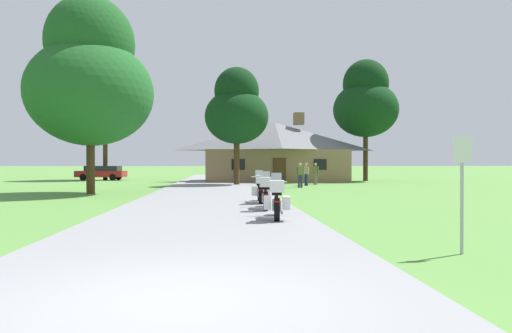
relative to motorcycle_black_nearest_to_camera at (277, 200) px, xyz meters
name	(u,v)px	position (x,y,z in m)	size (l,w,h in m)	color
ground_plane	(212,193)	(-2.11, 12.57, -0.61)	(500.00, 500.00, 0.00)	#56893D
asphalt_driveway	(211,195)	(-2.11, 10.57, -0.58)	(6.40, 80.00, 0.06)	gray
motorcycle_black_nearest_to_camera	(277,200)	(0.00, 0.00, 0.00)	(0.86, 2.08, 1.30)	black
motorcycle_yellow_second_in_row	(266,193)	(-0.03, 2.86, 0.01)	(0.68, 2.08, 1.30)	black
motorcycle_white_farthest_in_row	(260,189)	(0.00, 5.33, 0.00)	(0.74, 2.08, 1.30)	black
stone_lodge	(275,151)	(3.29, 27.99, 2.17)	(13.08, 7.17, 6.28)	#896B4C
bystander_olive_shirt_near_lodge	(315,173)	(5.71, 21.62, 0.32)	(0.43, 0.41, 1.67)	#75664C
bystander_tan_shirt_beside_signpost	(306,173)	(4.66, 19.93, 0.34)	(0.34, 0.51, 1.69)	navy
bystander_olive_shirt_by_tree	(300,174)	(3.74, 17.27, 0.32)	(0.55, 0.26, 1.67)	navy
metal_signpost_roadside	(462,180)	(2.77, -4.89, 0.74)	(0.36, 0.06, 2.14)	#9EA0A5
tree_left_near	(90,78)	(-8.60, 12.09, 5.63)	(6.69, 6.69, 10.62)	#422D19
tree_right_of_lodge	(366,102)	(11.90, 28.37, 6.78)	(6.03, 6.03, 11.35)	#422D19
tree_by_lodge_front	(237,109)	(-0.42, 21.16, 5.12)	(4.81, 4.81, 8.90)	#422D19
tree_left_far	(105,104)	(-13.04, 32.74, 6.93)	(6.24, 6.24, 11.64)	#422D19
parked_red_suv_far_left	(102,172)	(-13.22, 32.14, 0.17)	(4.75, 2.26, 1.40)	maroon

